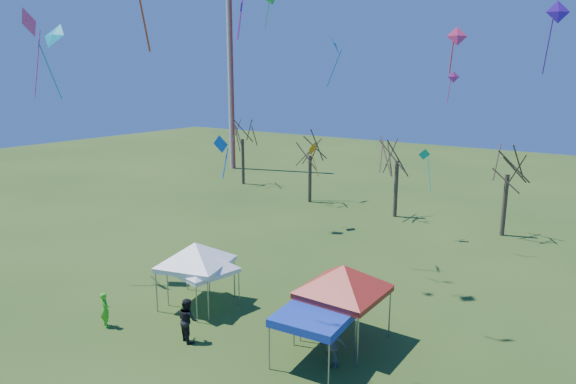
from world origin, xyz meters
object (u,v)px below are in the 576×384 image
at_px(tree_3, 510,152).
at_px(tent_white_mid, 202,254).
at_px(person_dark, 188,320).
at_px(tree_1, 310,139).
at_px(tent_blue, 314,317).
at_px(tree_0, 242,123).
at_px(person_grey, 333,346).
at_px(person_green, 105,310).
at_px(tent_white_west, 195,247).
at_px(tree_2, 398,140).
at_px(radio_mast, 230,65).
at_px(tent_red, 344,270).

xyz_separation_m(tree_3, tent_white_mid, (-9.56, -20.77, -3.37)).
height_order(tent_white_mid, person_dark, tent_white_mid).
relative_size(tree_1, tent_blue, 2.55).
bearing_deg(tree_0, person_grey, -44.85).
bearing_deg(person_green, person_dark, -144.82).
relative_size(tent_white_west, tent_white_mid, 1.10).
relative_size(tent_white_west, person_green, 2.49).
height_order(tree_2, tent_white_mid, tree_2).
relative_size(tree_3, tent_white_west, 1.92).
xyz_separation_m(radio_mast, tree_1, (17.23, -9.35, -6.71)).
relative_size(person_grey, person_green, 1.10).
bearing_deg(person_green, tent_white_west, -95.25).
bearing_deg(tree_3, tent_red, -96.25).
bearing_deg(radio_mast, tent_red, -43.15).
bearing_deg(tent_white_mid, tree_3, 65.28).
bearing_deg(person_grey, tree_2, -90.62).
height_order(radio_mast, tent_white_west, radio_mast).
relative_size(tree_0, person_green, 5.10).
relative_size(radio_mast, tree_3, 3.16).
xyz_separation_m(tree_0, tree_3, (26.88, -3.34, -0.41)).
bearing_deg(radio_mast, person_green, -57.39).
xyz_separation_m(tree_2, tent_red, (6.22, -20.24, -3.04)).
bearing_deg(tent_white_mid, tent_blue, -10.38).
distance_m(tent_blue, person_grey, 1.35).
relative_size(radio_mast, tent_blue, 8.44).
bearing_deg(person_dark, tree_1, -51.04).
distance_m(tree_3, tent_blue, 22.59).
bearing_deg(tent_blue, person_dark, -163.87).
bearing_deg(tent_red, tree_3, 83.75).
relative_size(tree_0, tent_white_mid, 2.25).
height_order(radio_mast, person_green, radio_mast).
xyz_separation_m(tent_red, person_dark, (-5.53, -3.77, -2.28)).
distance_m(tent_white_west, person_green, 4.97).
bearing_deg(tent_white_mid, tent_white_west, -173.49).
bearing_deg(tree_3, tent_white_mid, -114.72).
xyz_separation_m(tree_1, tent_white_west, (6.83, -21.42, -2.75)).
distance_m(radio_mast, person_green, 43.00).
relative_size(tent_white_mid, person_dark, 1.93).
bearing_deg(tree_2, tent_red, -72.91).
bearing_deg(tent_white_west, tree_3, 64.42).
bearing_deg(tree_1, tree_2, -1.85).
xyz_separation_m(tree_2, tree_3, (8.40, -0.33, -0.21)).
bearing_deg(tree_2, person_grey, -72.74).
bearing_deg(tree_0, tent_red, -43.26).
relative_size(tent_blue, person_green, 1.79).
distance_m(tree_3, tent_white_mid, 23.11).
bearing_deg(person_grey, radio_mast, -62.28).
relative_size(tree_2, person_grey, 4.50).
height_order(tent_white_west, tent_blue, tent_white_west).
xyz_separation_m(tent_white_west, tent_blue, (7.68, -1.29, -1.06)).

